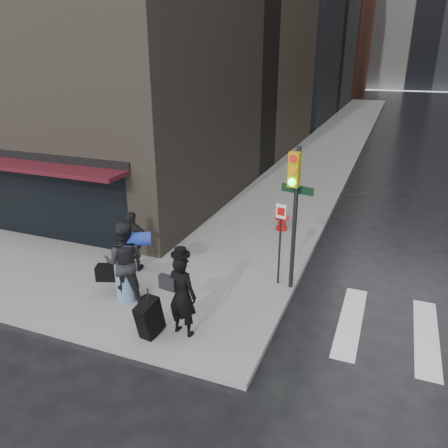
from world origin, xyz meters
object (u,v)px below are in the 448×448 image
at_px(man_jeans, 124,261).
at_px(fire_hydrant, 282,220).
at_px(traffic_light, 293,201).
at_px(man_overcoat, 175,299).
at_px(man_greycoat, 134,242).

distance_m(man_jeans, fire_hydrant, 6.20).
relative_size(man_jeans, traffic_light, 0.55).
bearing_deg(man_overcoat, fire_hydrant, -87.47).
bearing_deg(man_overcoat, man_jeans, -17.22).
bearing_deg(traffic_light, man_overcoat, -110.13).
bearing_deg(man_greycoat, traffic_light, 178.51).
bearing_deg(man_jeans, man_greycoat, -85.08).
bearing_deg(man_greycoat, fire_hydrant, -134.18).
distance_m(man_greycoat, traffic_light, 4.44).
relative_size(man_overcoat, man_greycoat, 1.19).
xyz_separation_m(man_jeans, traffic_light, (3.52, 1.94, 1.33)).
distance_m(man_overcoat, man_jeans, 1.96).
bearing_deg(man_overcoat, man_greycoat, -34.60).
bearing_deg(man_jeans, traffic_light, -170.88).
xyz_separation_m(man_greycoat, traffic_light, (4.14, 0.57, 1.49)).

